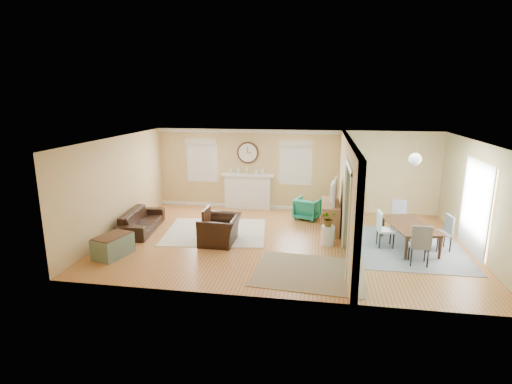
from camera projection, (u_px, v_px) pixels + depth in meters
floor at (285, 241)px, 10.26m from camera, size 9.00×9.00×0.00m
wall_back at (294, 170)px, 12.83m from camera, size 9.00×0.02×2.60m
wall_front at (271, 231)px, 7.07m from camera, size 9.00×0.02×2.60m
wall_left at (118, 186)px, 10.65m from camera, size 0.02×6.00×2.60m
wall_right at (479, 199)px, 9.25m from camera, size 0.02×6.00×2.60m
ceiling at (287, 140)px, 9.65m from camera, size 9.00×6.00×0.02m
partition at (347, 190)px, 9.97m from camera, size 0.17×6.00×2.60m
fireplace at (248, 191)px, 13.11m from camera, size 1.70×0.30×1.17m
wall_clock at (248, 153)px, 12.90m from camera, size 0.70×0.07×0.70m
window_left at (202, 157)px, 13.18m from camera, size 1.05×0.13×1.42m
window_right at (296, 160)px, 12.69m from camera, size 1.05×0.13×1.42m
french_doors at (476, 208)px, 9.31m from camera, size 0.06×1.70×2.20m
pendant at (415, 159)px, 9.27m from camera, size 0.30×0.30×0.55m
rug_cream at (216, 232)px, 10.95m from camera, size 2.94×2.63×0.01m
rug_jute at (310, 272)px, 8.43m from camera, size 2.43×2.05×0.01m
rug_grey at (410, 247)px, 9.85m from camera, size 2.46×3.08×0.01m
sofa at (142, 221)px, 11.02m from camera, size 0.96×2.01×0.57m
eames_chair at (220, 230)px, 10.07m from camera, size 0.95×1.08×0.69m
green_chair at (307, 209)px, 12.06m from camera, size 0.88×0.89×0.64m
trunk at (113, 246)px, 9.25m from camera, size 0.75×0.99×0.51m
credenza at (330, 216)px, 11.00m from camera, size 0.48×1.41×0.80m
tv at (331, 191)px, 10.84m from camera, size 0.23×1.11×0.64m
garden_stool at (328, 235)px, 9.97m from camera, size 0.33×0.33×0.49m
potted_plant at (329, 218)px, 9.86m from camera, size 0.46×0.44×0.41m
dining_table at (411, 236)px, 9.78m from camera, size 1.27×1.86×0.60m
dining_chair_n at (400, 214)px, 10.84m from camera, size 0.40×0.40×0.88m
dining_chair_s at (420, 241)px, 8.72m from camera, size 0.44×0.44×0.94m
dining_chair_w at (386, 226)px, 9.76m from camera, size 0.43×0.43×0.91m
dining_chair_e at (442, 230)px, 9.56m from camera, size 0.44×0.44×0.87m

